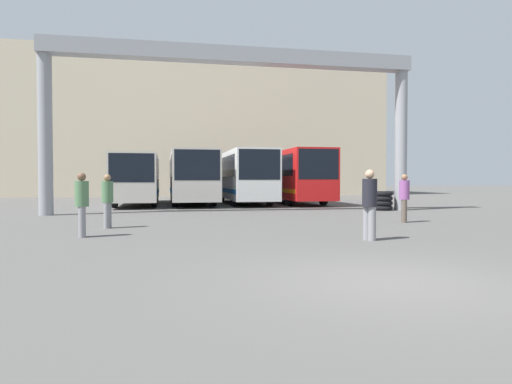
% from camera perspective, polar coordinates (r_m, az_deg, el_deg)
% --- Properties ---
extents(ground_plane, '(200.00, 200.00, 0.00)m').
position_cam_1_polar(ground_plane, '(7.29, 16.21, -10.76)').
color(ground_plane, '#514F4C').
extents(building_backdrop, '(36.95, 12.00, 13.48)m').
position_cam_1_polar(building_backdrop, '(48.68, -7.42, 7.68)').
color(building_backdrop, beige).
rests_on(building_backdrop, ground).
extents(overhead_gantry, '(17.31, 0.80, 7.66)m').
position_cam_1_polar(overhead_gantry, '(21.80, -2.43, 13.37)').
color(overhead_gantry, gray).
rests_on(overhead_gantry, ground).
extents(bus_slot_0, '(2.47, 10.21, 2.98)m').
position_cam_1_polar(bus_slot_0, '(28.90, -14.58, 1.86)').
color(bus_slot_0, beige).
rests_on(bus_slot_0, ground).
extents(bus_slot_1, '(2.60, 12.44, 3.21)m').
position_cam_1_polar(bus_slot_1, '(30.01, -8.16, 2.13)').
color(bus_slot_1, beige).
rests_on(bus_slot_1, ground).
extents(bus_slot_2, '(2.48, 10.10, 3.27)m').
position_cam_1_polar(bus_slot_2, '(29.22, -1.55, 2.23)').
color(bus_slot_2, silver).
rests_on(bus_slot_2, ground).
extents(bus_slot_3, '(2.52, 10.33, 3.33)m').
position_cam_1_polar(bus_slot_3, '(30.07, 4.62, 2.26)').
color(bus_slot_3, red).
rests_on(bus_slot_3, ground).
extents(pedestrian_near_center, '(0.36, 0.36, 1.73)m').
position_cam_1_polar(pedestrian_near_center, '(13.07, -20.93, -1.29)').
color(pedestrian_near_center, gray).
rests_on(pedestrian_near_center, ground).
extents(pedestrian_mid_right, '(0.36, 0.36, 1.74)m').
position_cam_1_polar(pedestrian_mid_right, '(17.27, 18.05, -0.58)').
color(pedestrian_mid_right, brown).
rests_on(pedestrian_mid_right, ground).
extents(pedestrian_near_right, '(0.37, 0.37, 1.80)m').
position_cam_1_polar(pedestrian_near_right, '(11.94, 14.01, -1.32)').
color(pedestrian_near_right, gray).
rests_on(pedestrian_near_right, ground).
extents(pedestrian_far_center, '(0.36, 0.36, 1.71)m').
position_cam_1_polar(pedestrian_far_center, '(15.21, -18.07, -0.91)').
color(pedestrian_far_center, gray).
rests_on(pedestrian_far_center, ground).
extents(tire_stack, '(1.04, 1.04, 0.96)m').
position_cam_1_polar(tire_stack, '(23.80, 15.50, -1.06)').
color(tire_stack, black).
rests_on(tire_stack, ground).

